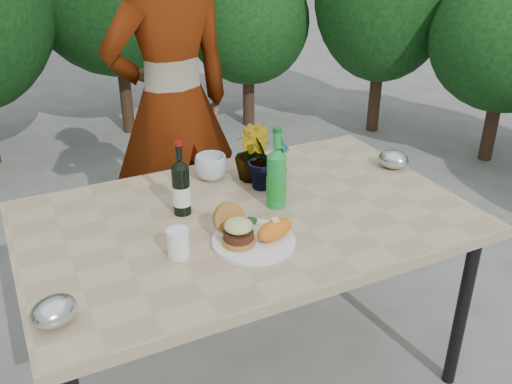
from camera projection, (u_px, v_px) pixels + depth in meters
name	position (u px, v px, depth m)	size (l,w,h in m)	color
ground	(248.00, 369.00, 2.41)	(80.00, 80.00, 0.00)	#63635F
patio_table	(246.00, 228.00, 2.10)	(1.60, 1.00, 0.75)	tan
shrub_hedge	(101.00, 11.00, 3.26)	(6.82, 5.27, 2.43)	#382316
dinner_plate	(254.00, 241.00, 1.90)	(0.28, 0.28, 0.01)	white
burger_stack	(236.00, 229.00, 1.87)	(0.11, 0.16, 0.11)	#B7722D
sweet_potato	(275.00, 230.00, 1.89)	(0.15, 0.08, 0.06)	orange
grilled_veg	(246.00, 222.00, 1.97)	(0.08, 0.05, 0.03)	olive
wine_bottle	(181.00, 188.00, 2.04)	(0.07, 0.07, 0.28)	black
sparkling_water	(276.00, 178.00, 2.09)	(0.07, 0.07, 0.31)	#198D35
plastic_cup	(178.00, 243.00, 1.81)	(0.07, 0.07, 0.10)	white
seedling_left	(279.00, 157.00, 2.25)	(0.12, 0.08, 0.23)	#2A6021
seedling_mid	(258.00, 158.00, 2.22)	(0.14, 0.11, 0.25)	#22581E
seedling_right	(251.00, 151.00, 2.29)	(0.14, 0.14, 0.24)	#2C5C1F
blue_bowl	(211.00, 167.00, 2.32)	(0.13, 0.13, 0.10)	silver
foil_packet_left	(54.00, 311.00, 1.52)	(0.13, 0.11, 0.08)	silver
foil_packet_right	(393.00, 159.00, 2.42)	(0.13, 0.11, 0.08)	#B3B6BA
person	(172.00, 106.00, 2.72)	(0.65, 0.43, 1.80)	#9F6F4F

